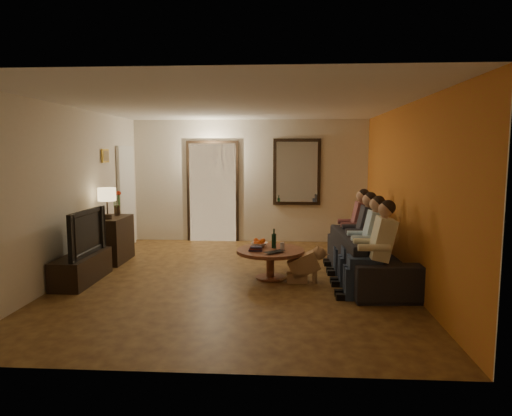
# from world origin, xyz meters

# --- Properties ---
(floor) EXTENTS (5.00, 6.00, 0.01)m
(floor) POSITION_xyz_m (0.00, 0.00, 0.00)
(floor) COLOR #452712
(floor) RESTS_ON ground
(ceiling) EXTENTS (5.00, 6.00, 0.01)m
(ceiling) POSITION_xyz_m (0.00, 0.00, 2.60)
(ceiling) COLOR white
(ceiling) RESTS_ON back_wall
(back_wall) EXTENTS (5.00, 0.02, 2.60)m
(back_wall) POSITION_xyz_m (0.00, 3.00, 1.30)
(back_wall) COLOR beige
(back_wall) RESTS_ON floor
(front_wall) EXTENTS (5.00, 0.02, 2.60)m
(front_wall) POSITION_xyz_m (0.00, -3.00, 1.30)
(front_wall) COLOR beige
(front_wall) RESTS_ON floor
(left_wall) EXTENTS (0.02, 6.00, 2.60)m
(left_wall) POSITION_xyz_m (-2.50, 0.00, 1.30)
(left_wall) COLOR beige
(left_wall) RESTS_ON floor
(right_wall) EXTENTS (0.02, 6.00, 2.60)m
(right_wall) POSITION_xyz_m (2.50, 0.00, 1.30)
(right_wall) COLOR beige
(right_wall) RESTS_ON floor
(orange_accent) EXTENTS (0.01, 6.00, 2.60)m
(orange_accent) POSITION_xyz_m (2.49, 0.00, 1.30)
(orange_accent) COLOR #C68021
(orange_accent) RESTS_ON right_wall
(kitchen_doorway) EXTENTS (1.00, 0.06, 2.10)m
(kitchen_doorway) POSITION_xyz_m (-0.80, 2.98, 1.05)
(kitchen_doorway) COLOR #FFE0A5
(kitchen_doorway) RESTS_ON floor
(door_trim) EXTENTS (1.12, 0.04, 2.22)m
(door_trim) POSITION_xyz_m (-0.80, 2.97, 1.05)
(door_trim) COLOR black
(door_trim) RESTS_ON floor
(fridge_glimpse) EXTENTS (0.45, 0.03, 1.70)m
(fridge_glimpse) POSITION_xyz_m (-0.55, 2.98, 0.90)
(fridge_glimpse) COLOR silver
(fridge_glimpse) RESTS_ON floor
(mirror_frame) EXTENTS (1.00, 0.05, 1.40)m
(mirror_frame) POSITION_xyz_m (1.00, 2.96, 1.50)
(mirror_frame) COLOR black
(mirror_frame) RESTS_ON back_wall
(mirror_glass) EXTENTS (0.86, 0.02, 1.26)m
(mirror_glass) POSITION_xyz_m (1.00, 2.93, 1.50)
(mirror_glass) COLOR white
(mirror_glass) RESTS_ON back_wall
(white_door) EXTENTS (0.06, 0.85, 2.04)m
(white_door) POSITION_xyz_m (-2.46, 2.30, 1.02)
(white_door) COLOR white
(white_door) RESTS_ON floor
(framed_art) EXTENTS (0.03, 0.28, 0.24)m
(framed_art) POSITION_xyz_m (-2.47, 1.30, 1.85)
(framed_art) COLOR #B28C33
(framed_art) RESTS_ON left_wall
(art_canvas) EXTENTS (0.01, 0.22, 0.18)m
(art_canvas) POSITION_xyz_m (-2.46, 1.30, 1.85)
(art_canvas) COLOR brown
(art_canvas) RESTS_ON left_wall
(dresser) EXTENTS (0.45, 0.89, 0.79)m
(dresser) POSITION_xyz_m (-2.25, 0.97, 0.39)
(dresser) COLOR black
(dresser) RESTS_ON floor
(table_lamp) EXTENTS (0.30, 0.30, 0.54)m
(table_lamp) POSITION_xyz_m (-2.25, 0.75, 1.06)
(table_lamp) COLOR beige
(table_lamp) RESTS_ON dresser
(flower_vase) EXTENTS (0.14, 0.14, 0.44)m
(flower_vase) POSITION_xyz_m (-2.25, 1.19, 1.01)
(flower_vase) COLOR #AA2812
(flower_vase) RESTS_ON dresser
(tv_stand) EXTENTS (0.45, 1.23, 0.41)m
(tv_stand) POSITION_xyz_m (-2.25, -0.31, 0.20)
(tv_stand) COLOR black
(tv_stand) RESTS_ON floor
(tv) EXTENTS (1.16, 0.15, 0.67)m
(tv) POSITION_xyz_m (-2.25, -0.31, 0.74)
(tv) COLOR black
(tv) RESTS_ON tv_stand
(sofa) EXTENTS (2.47, 1.09, 0.71)m
(sofa) POSITION_xyz_m (2.05, 0.07, 0.35)
(sofa) COLOR black
(sofa) RESTS_ON floor
(person_a) EXTENTS (0.60, 0.40, 1.20)m
(person_a) POSITION_xyz_m (1.95, -0.83, 0.60)
(person_a) COLOR tan
(person_a) RESTS_ON sofa
(person_b) EXTENTS (0.60, 0.40, 1.20)m
(person_b) POSITION_xyz_m (1.95, -0.23, 0.60)
(person_b) COLOR tan
(person_b) RESTS_ON sofa
(person_c) EXTENTS (0.60, 0.40, 1.20)m
(person_c) POSITION_xyz_m (1.95, 0.37, 0.60)
(person_c) COLOR tan
(person_c) RESTS_ON sofa
(person_d) EXTENTS (0.60, 0.40, 1.20)m
(person_d) POSITION_xyz_m (1.95, 0.97, 0.60)
(person_d) COLOR tan
(person_d) RESTS_ON sofa
(dog) EXTENTS (0.57, 0.25, 0.56)m
(dog) POSITION_xyz_m (1.04, -0.12, 0.28)
(dog) COLOR #A9724E
(dog) RESTS_ON floor
(coffee_table) EXTENTS (1.29, 1.29, 0.45)m
(coffee_table) POSITION_xyz_m (0.53, 0.05, 0.23)
(coffee_table) COLOR #5A2F1B
(coffee_table) RESTS_ON floor
(bowl) EXTENTS (0.26, 0.26, 0.06)m
(bowl) POSITION_xyz_m (0.35, 0.27, 0.48)
(bowl) COLOR white
(bowl) RESTS_ON coffee_table
(oranges) EXTENTS (0.20, 0.20, 0.08)m
(oranges) POSITION_xyz_m (0.35, 0.27, 0.55)
(oranges) COLOR #FF5B15
(oranges) RESTS_ON bowl
(wine_bottle) EXTENTS (0.07, 0.07, 0.31)m
(wine_bottle) POSITION_xyz_m (0.58, 0.15, 0.60)
(wine_bottle) COLOR black
(wine_bottle) RESTS_ON coffee_table
(wine_glass) EXTENTS (0.06, 0.06, 0.10)m
(wine_glass) POSITION_xyz_m (0.71, 0.10, 0.50)
(wine_glass) COLOR silver
(wine_glass) RESTS_ON coffee_table
(book_stack) EXTENTS (0.20, 0.15, 0.07)m
(book_stack) POSITION_xyz_m (0.31, -0.05, 0.48)
(book_stack) COLOR black
(book_stack) RESTS_ON coffee_table
(laptop) EXTENTS (0.39, 0.38, 0.03)m
(laptop) POSITION_xyz_m (0.63, -0.23, 0.46)
(laptop) COLOR black
(laptop) RESTS_ON coffee_table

